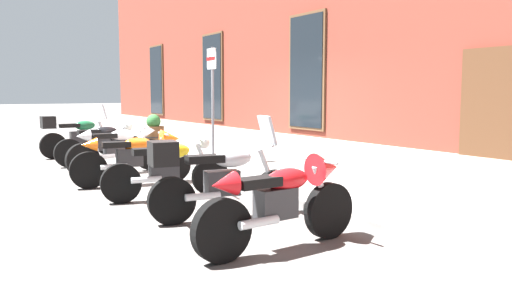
% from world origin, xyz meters
% --- Properties ---
extents(ground_plane, '(140.00, 140.00, 0.00)m').
position_xyz_m(ground_plane, '(0.00, 0.00, 0.00)').
color(ground_plane, '#565451').
extents(sidewalk, '(32.27, 2.53, 0.12)m').
position_xyz_m(sidewalk, '(0.00, 1.27, 0.06)').
color(sidewalk, slate).
rests_on(sidewalk, ground_plane).
extents(lane_stripe, '(32.27, 0.12, 0.01)m').
position_xyz_m(lane_stripe, '(0.00, -3.20, 0.00)').
color(lane_stripe, silver).
rests_on(lane_stripe, ground_plane).
extents(motorcycle_green_touring, '(0.62, 2.03, 1.36)m').
position_xyz_m(motorcycle_green_touring, '(-4.56, -1.31, 0.56)').
color(motorcycle_green_touring, black).
rests_on(motorcycle_green_touring, ground_plane).
extents(motorcycle_black_naked, '(0.62, 2.10, 0.95)m').
position_xyz_m(motorcycle_black_naked, '(-2.87, -1.13, 0.48)').
color(motorcycle_black_naked, black).
rests_on(motorcycle_black_naked, ground_plane).
extents(motorcycle_white_sport, '(0.62, 2.11, 1.02)m').
position_xyz_m(motorcycle_white_sport, '(-1.49, -1.13, 0.56)').
color(motorcycle_white_sport, black).
rests_on(motorcycle_white_sport, ground_plane).
extents(motorcycle_orange_sport, '(0.62, 2.15, 0.98)m').
position_xyz_m(motorcycle_orange_sport, '(-0.04, -1.30, 0.54)').
color(motorcycle_orange_sport, black).
rests_on(motorcycle_orange_sport, ground_plane).
extents(motorcycle_yellow_naked, '(0.62, 2.01, 0.94)m').
position_xyz_m(motorcycle_yellow_naked, '(1.40, -1.30, 0.47)').
color(motorcycle_yellow_naked, black).
rests_on(motorcycle_yellow_naked, ground_plane).
extents(motorcycle_silver_touring, '(0.72, 2.03, 1.35)m').
position_xyz_m(motorcycle_silver_touring, '(2.94, -1.27, 0.56)').
color(motorcycle_silver_touring, black).
rests_on(motorcycle_silver_touring, ground_plane).
extents(motorcycle_red_sport, '(0.62, 2.06, 0.99)m').
position_xyz_m(motorcycle_red_sport, '(4.37, -1.22, 0.54)').
color(motorcycle_red_sport, black).
rests_on(motorcycle_red_sport, ground_plane).
extents(parking_sign, '(0.36, 0.07, 2.51)m').
position_xyz_m(parking_sign, '(-1.12, 0.79, 1.74)').
color(parking_sign, '#4C4C51').
rests_on(parking_sign, sidewalk).
extents(barrel_planter, '(0.60, 0.60, 0.93)m').
position_xyz_m(barrel_planter, '(-4.69, 0.80, 0.52)').
color(barrel_planter, brown).
rests_on(barrel_planter, sidewalk).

